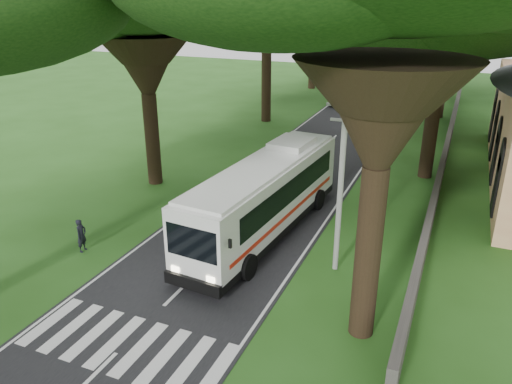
{
  "coord_description": "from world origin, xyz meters",
  "views": [
    {
      "loc": [
        9.83,
        -13.33,
        11.66
      ],
      "look_at": [
        0.77,
        8.03,
        2.2
      ],
      "focal_mm": 35.0,
      "sensor_mm": 36.0,
      "label": 1
    }
  ],
  "objects_px": {
    "pole_far": "(430,62)",
    "distant_car_c": "(417,70)",
    "pedestrian": "(81,235)",
    "distant_car_a": "(338,98)",
    "pole_mid": "(405,95)",
    "coach_bus": "(265,196)",
    "distant_car_b": "(374,86)",
    "pole_near": "(341,182)"
  },
  "relations": [
    {
      "from": "pedestrian",
      "to": "pole_mid",
      "type": "bearing_deg",
      "value": -31.42
    },
    {
      "from": "distant_car_b",
      "to": "pole_near",
      "type": "bearing_deg",
      "value": -80.86
    },
    {
      "from": "distant_car_b",
      "to": "distant_car_a",
      "type": "bearing_deg",
      "value": -102.71
    },
    {
      "from": "distant_car_c",
      "to": "pedestrian",
      "type": "distance_m",
      "value": 62.35
    },
    {
      "from": "pole_far",
      "to": "distant_car_a",
      "type": "height_order",
      "value": "pole_far"
    },
    {
      "from": "coach_bus",
      "to": "pedestrian",
      "type": "relative_size",
      "value": 7.98
    },
    {
      "from": "pole_far",
      "to": "coach_bus",
      "type": "bearing_deg",
      "value": -96.4
    },
    {
      "from": "pole_mid",
      "to": "pedestrian",
      "type": "relative_size",
      "value": 4.88
    },
    {
      "from": "pole_far",
      "to": "distant_car_c",
      "type": "relative_size",
      "value": 1.95
    },
    {
      "from": "pole_mid",
      "to": "distant_car_b",
      "type": "distance_m",
      "value": 23.94
    },
    {
      "from": "coach_bus",
      "to": "pedestrian",
      "type": "bearing_deg",
      "value": -139.63
    },
    {
      "from": "distant_car_b",
      "to": "distant_car_c",
      "type": "distance_m",
      "value": 16.16
    },
    {
      "from": "pole_far",
      "to": "coach_bus",
      "type": "height_order",
      "value": "pole_far"
    },
    {
      "from": "pole_far",
      "to": "distant_car_b",
      "type": "height_order",
      "value": "pole_far"
    },
    {
      "from": "pole_mid",
      "to": "distant_car_a",
      "type": "distance_m",
      "value": 16.46
    },
    {
      "from": "pole_far",
      "to": "distant_car_b",
      "type": "bearing_deg",
      "value": 155.8
    },
    {
      "from": "pole_far",
      "to": "distant_car_a",
      "type": "bearing_deg",
      "value": -143.25
    },
    {
      "from": "pole_near",
      "to": "coach_bus",
      "type": "bearing_deg",
      "value": 153.48
    },
    {
      "from": "coach_bus",
      "to": "pole_far",
      "type": "bearing_deg",
      "value": 88.35
    },
    {
      "from": "pole_near",
      "to": "distant_car_a",
      "type": "relative_size",
      "value": 2.09
    },
    {
      "from": "pedestrian",
      "to": "distant_car_b",
      "type": "bearing_deg",
      "value": -11.38
    },
    {
      "from": "pole_near",
      "to": "distant_car_c",
      "type": "xyz_separation_m",
      "value": [
        -2.9,
        58.64,
        -3.56
      ]
    },
    {
      "from": "pole_far",
      "to": "pedestrian",
      "type": "bearing_deg",
      "value": -105.0
    },
    {
      "from": "pole_mid",
      "to": "distant_car_a",
      "type": "height_order",
      "value": "pole_mid"
    },
    {
      "from": "distant_car_a",
      "to": "coach_bus",
      "type": "bearing_deg",
      "value": 91.45
    },
    {
      "from": "distant_car_a",
      "to": "pedestrian",
      "type": "distance_m",
      "value": 36.89
    },
    {
      "from": "pole_far",
      "to": "coach_bus",
      "type": "distance_m",
      "value": 38.18
    },
    {
      "from": "pole_near",
      "to": "coach_bus",
      "type": "distance_m",
      "value": 5.2
    },
    {
      "from": "pole_near",
      "to": "coach_bus",
      "type": "height_order",
      "value": "pole_near"
    },
    {
      "from": "distant_car_a",
      "to": "distant_car_c",
      "type": "relative_size",
      "value": 0.94
    },
    {
      "from": "pole_near",
      "to": "pole_mid",
      "type": "relative_size",
      "value": 1.0
    },
    {
      "from": "distant_car_a",
      "to": "pedestrian",
      "type": "relative_size",
      "value": 2.34
    },
    {
      "from": "coach_bus",
      "to": "distant_car_c",
      "type": "distance_m",
      "value": 56.55
    },
    {
      "from": "coach_bus",
      "to": "distant_car_a",
      "type": "xyz_separation_m",
      "value": [
        -4.25,
        31.53,
        -1.37
      ]
    },
    {
      "from": "pole_near",
      "to": "distant_car_a",
      "type": "height_order",
      "value": "pole_near"
    },
    {
      "from": "pole_mid",
      "to": "pedestrian",
      "type": "distance_m",
      "value": 26.06
    },
    {
      "from": "distant_car_a",
      "to": "pole_mid",
      "type": "bearing_deg",
      "value": 115.68
    },
    {
      "from": "pole_mid",
      "to": "coach_bus",
      "type": "bearing_deg",
      "value": -103.36
    },
    {
      "from": "pole_mid",
      "to": "pedestrian",
      "type": "xyz_separation_m",
      "value": [
        -11.55,
        -23.11,
        -3.36
      ]
    },
    {
      "from": "coach_bus",
      "to": "distant_car_a",
      "type": "relative_size",
      "value": 3.41
    },
    {
      "from": "pole_mid",
      "to": "coach_bus",
      "type": "xyz_separation_m",
      "value": [
        -4.25,
        -17.88,
        -2.13
      ]
    },
    {
      "from": "pedestrian",
      "to": "distant_car_c",
      "type": "bearing_deg",
      "value": -12.84
    }
  ]
}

